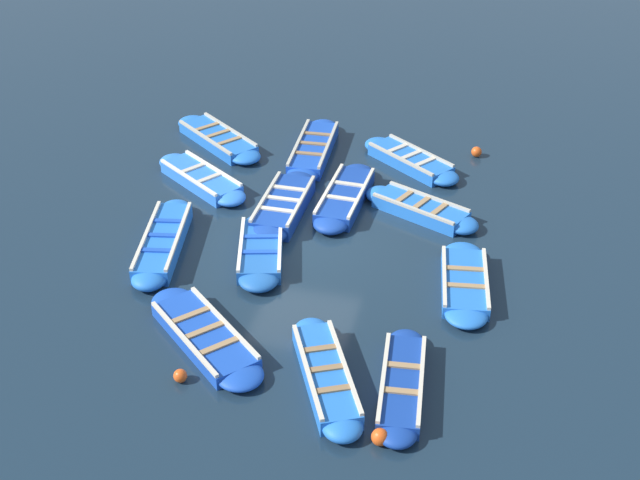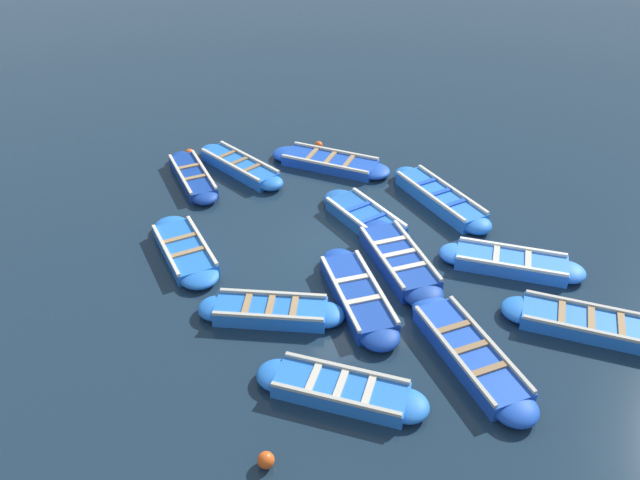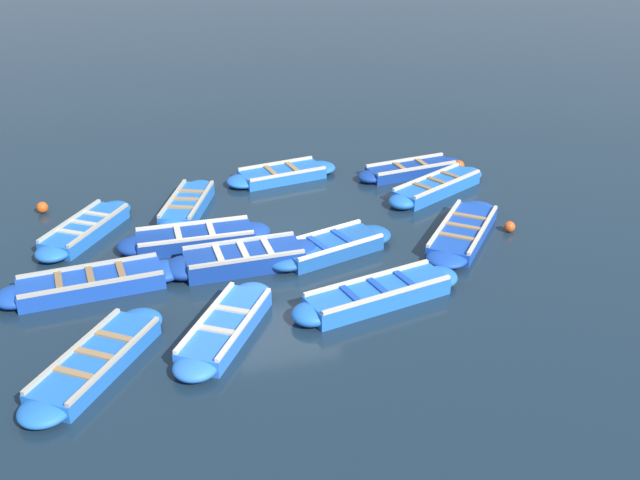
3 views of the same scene
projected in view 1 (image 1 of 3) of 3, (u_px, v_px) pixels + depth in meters
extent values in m
plane|color=#162838|center=(303.00, 238.00, 21.39)|extent=(120.00, 120.00, 0.00)
cube|color=blue|center=(465.00, 283.00, 19.57)|extent=(1.34, 2.45, 0.28)
ellipsoid|color=blue|center=(466.00, 315.00, 18.60)|extent=(1.05, 1.07, 0.28)
ellipsoid|color=blue|center=(463.00, 254.00, 20.54)|extent=(1.05, 1.07, 0.28)
cube|color=beige|center=(486.00, 278.00, 19.43)|extent=(0.44, 2.26, 0.07)
cube|color=beige|center=(444.00, 275.00, 19.51)|extent=(0.44, 2.26, 0.07)
cube|color=#9E7A51|center=(466.00, 286.00, 19.21)|extent=(0.88, 0.28, 0.04)
cube|color=#9E7A51|center=(465.00, 269.00, 19.76)|extent=(0.88, 0.28, 0.04)
cube|color=blue|center=(163.00, 242.00, 20.89)|extent=(1.44, 3.13, 0.36)
ellipsoid|color=blue|center=(149.00, 280.00, 19.62)|extent=(0.93, 0.94, 0.36)
ellipsoid|color=blue|center=(176.00, 210.00, 22.16)|extent=(0.93, 0.94, 0.36)
cube|color=beige|center=(178.00, 235.00, 20.75)|extent=(0.68, 2.92, 0.07)
cube|color=beige|center=(146.00, 234.00, 20.79)|extent=(0.68, 2.92, 0.07)
cube|color=#1947B7|center=(156.00, 250.00, 20.24)|extent=(0.76, 0.29, 0.04)
cube|color=#1947B7|center=(162.00, 235.00, 20.78)|extent=(0.76, 0.29, 0.04)
cube|color=#1947B7|center=(168.00, 221.00, 21.32)|extent=(0.76, 0.29, 0.04)
cube|color=blue|center=(421.00, 209.00, 22.20)|extent=(2.53, 1.70, 0.33)
ellipsoid|color=blue|center=(462.00, 225.00, 21.58)|extent=(1.03, 1.02, 0.33)
ellipsoid|color=blue|center=(381.00, 195.00, 22.82)|extent=(1.03, 1.02, 0.33)
cube|color=#B2AD9E|center=(429.00, 197.00, 22.34)|extent=(2.20, 0.98, 0.07)
cube|color=#B2AD9E|center=(413.00, 209.00, 21.84)|extent=(2.20, 0.98, 0.07)
cube|color=#9E7A51|center=(439.00, 210.00, 21.83)|extent=(0.41, 0.73, 0.04)
cube|color=#9E7A51|center=(421.00, 203.00, 22.10)|extent=(0.41, 0.73, 0.04)
cube|color=#9E7A51|center=(404.00, 197.00, 22.36)|extent=(0.41, 0.73, 0.04)
cube|color=blue|center=(218.00, 139.00, 25.54)|extent=(2.77, 2.40, 0.30)
ellipsoid|color=blue|center=(245.00, 156.00, 24.63)|extent=(1.23, 1.22, 0.30)
ellipsoid|color=blue|center=(193.00, 123.00, 26.46)|extent=(1.23, 1.22, 0.30)
cube|color=#B2AD9E|center=(230.00, 129.00, 25.67)|extent=(2.21, 1.68, 0.07)
cube|color=#B2AD9E|center=(205.00, 137.00, 25.22)|extent=(2.21, 1.68, 0.07)
cube|color=#9E7A51|center=(229.00, 141.00, 25.06)|extent=(0.60, 0.74, 0.04)
cube|color=#9E7A51|center=(218.00, 134.00, 25.45)|extent=(0.60, 0.74, 0.04)
cube|color=#9E7A51|center=(207.00, 127.00, 25.84)|extent=(0.60, 0.74, 0.04)
cube|color=blue|center=(326.00, 376.00, 16.96)|extent=(1.98, 2.86, 0.34)
ellipsoid|color=blue|center=(343.00, 427.00, 15.81)|extent=(1.00, 1.01, 0.34)
ellipsoid|color=blue|center=(312.00, 331.00, 18.11)|extent=(1.00, 1.01, 0.34)
cube|color=beige|center=(345.00, 365.00, 16.91)|extent=(1.31, 2.48, 0.07)
cube|color=beige|center=(307.00, 370.00, 16.79)|extent=(1.31, 2.48, 0.07)
cube|color=olive|center=(333.00, 389.00, 16.37)|extent=(0.69, 0.44, 0.04)
cube|color=olive|center=(326.00, 368.00, 16.86)|extent=(0.69, 0.44, 0.04)
cube|color=olive|center=(320.00, 349.00, 17.35)|extent=(0.69, 0.44, 0.04)
cube|color=blue|center=(410.00, 161.00, 24.40)|extent=(2.55, 2.15, 0.32)
ellipsoid|color=blue|center=(444.00, 178.00, 23.60)|extent=(1.14, 1.13, 0.32)
ellipsoid|color=blue|center=(379.00, 145.00, 25.21)|extent=(1.14, 1.13, 0.32)
cube|color=#B2AD9E|center=(421.00, 150.00, 24.51)|extent=(2.05, 1.47, 0.07)
cube|color=#B2AD9E|center=(400.00, 159.00, 24.09)|extent=(2.05, 1.47, 0.07)
cube|color=beige|center=(425.00, 162.00, 23.97)|extent=(0.55, 0.71, 0.04)
cube|color=beige|center=(411.00, 155.00, 24.31)|extent=(0.55, 0.71, 0.04)
cube|color=beige|center=(397.00, 148.00, 24.65)|extent=(0.55, 0.71, 0.04)
cube|color=#1947B7|center=(205.00, 336.00, 18.00)|extent=(2.81, 2.61, 0.29)
ellipsoid|color=#1947B7|center=(240.00, 375.00, 17.01)|extent=(1.33, 1.33, 0.29)
ellipsoid|color=#1947B7|center=(173.00, 302.00, 18.99)|extent=(1.33, 1.33, 0.29)
cube|color=beige|center=(224.00, 322.00, 18.13)|extent=(2.17, 1.87, 0.07)
cube|color=beige|center=(183.00, 338.00, 17.69)|extent=(2.17, 1.87, 0.07)
cube|color=#9E7A51|center=(219.00, 346.00, 17.49)|extent=(0.68, 0.76, 0.04)
cube|color=#9E7A51|center=(204.00, 330.00, 17.91)|extent=(0.68, 0.76, 0.04)
cube|color=#9E7A51|center=(190.00, 315.00, 18.33)|extent=(0.68, 0.76, 0.04)
cube|color=navy|center=(402.00, 385.00, 16.78)|extent=(1.09, 2.64, 0.29)
ellipsoid|color=navy|center=(397.00, 433.00, 15.72)|extent=(0.81, 0.83, 0.29)
ellipsoid|color=navy|center=(406.00, 342.00, 17.85)|extent=(0.81, 0.83, 0.29)
cube|color=beige|center=(421.00, 379.00, 16.64)|extent=(0.38, 2.50, 0.07)
cube|color=beige|center=(383.00, 376.00, 16.73)|extent=(0.38, 2.50, 0.07)
cube|color=#9E7A51|center=(401.00, 391.00, 16.39)|extent=(0.71, 0.22, 0.04)
cube|color=#9E7A51|center=(404.00, 366.00, 17.00)|extent=(0.71, 0.22, 0.04)
cube|color=blue|center=(201.00, 179.00, 23.52)|extent=(2.62, 2.16, 0.32)
ellipsoid|color=blue|center=(230.00, 197.00, 22.71)|extent=(1.14, 1.13, 0.32)
ellipsoid|color=blue|center=(174.00, 162.00, 24.34)|extent=(1.14, 1.13, 0.32)
cube|color=silver|center=(213.00, 168.00, 23.64)|extent=(2.14, 1.47, 0.07)
cube|color=silver|center=(188.00, 177.00, 23.20)|extent=(2.14, 1.47, 0.07)
cube|color=beige|center=(209.00, 178.00, 23.20)|extent=(0.54, 0.72, 0.04)
cube|color=beige|center=(193.00, 168.00, 23.66)|extent=(0.54, 0.72, 0.04)
cube|color=navy|center=(283.00, 206.00, 22.26)|extent=(1.04, 2.59, 0.40)
ellipsoid|color=navy|center=(268.00, 233.00, 21.21)|extent=(0.94, 0.96, 0.40)
ellipsoid|color=navy|center=(297.00, 182.00, 23.31)|extent=(0.94, 0.96, 0.40)
cube|color=#B2AD9E|center=(301.00, 200.00, 22.04)|extent=(0.13, 2.52, 0.07)
cube|color=#B2AD9E|center=(265.00, 196.00, 22.22)|extent=(0.13, 2.52, 0.07)
cube|color=beige|center=(277.00, 210.00, 21.69)|extent=(0.88, 0.16, 0.04)
cube|color=beige|center=(283.00, 199.00, 22.14)|extent=(0.88, 0.16, 0.04)
cube|color=beige|center=(289.00, 188.00, 22.59)|extent=(0.88, 0.16, 0.04)
cube|color=navy|center=(345.00, 197.00, 22.69)|extent=(0.98, 2.70, 0.34)
ellipsoid|color=navy|center=(331.00, 224.00, 21.60)|extent=(0.87, 0.90, 0.34)
ellipsoid|color=navy|center=(358.00, 173.00, 23.77)|extent=(0.87, 0.90, 0.34)
cube|color=beige|center=(361.00, 193.00, 22.47)|extent=(0.13, 2.63, 0.07)
cube|color=beige|center=(329.00, 188.00, 22.67)|extent=(0.13, 2.63, 0.07)
cube|color=beige|center=(341.00, 198.00, 22.28)|extent=(0.82, 0.15, 0.04)
cube|color=beige|center=(349.00, 184.00, 22.89)|extent=(0.82, 0.15, 0.04)
cube|color=#1E59AD|center=(261.00, 251.00, 20.62)|extent=(1.58, 2.49, 0.32)
ellipsoid|color=#1E59AD|center=(259.00, 279.00, 19.65)|extent=(1.12, 1.14, 0.32)
ellipsoid|color=#1E59AD|center=(263.00, 225.00, 21.59)|extent=(1.12, 1.14, 0.32)
cube|color=silver|center=(280.00, 243.00, 20.52)|extent=(0.70, 2.19, 0.07)
cube|color=silver|center=(241.00, 244.00, 20.51)|extent=(0.70, 2.19, 0.07)
cube|color=#1947B7|center=(260.00, 252.00, 20.25)|extent=(0.87, 0.37, 0.04)
cube|color=#1947B7|center=(261.00, 237.00, 20.80)|extent=(0.87, 0.37, 0.04)
cube|color=#1947B7|center=(313.00, 150.00, 24.93)|extent=(1.15, 2.99, 0.35)
ellipsoid|color=#1947B7|center=(303.00, 174.00, 23.72)|extent=(0.92, 0.95, 0.35)
ellipsoid|color=#1947B7|center=(323.00, 127.00, 26.14)|extent=(0.92, 0.95, 0.35)
cube|color=#B2AD9E|center=(328.00, 144.00, 24.75)|extent=(0.30, 2.87, 0.07)
cube|color=#B2AD9E|center=(298.00, 142.00, 24.88)|extent=(0.30, 2.87, 0.07)
cube|color=olive|center=(309.00, 154.00, 24.31)|extent=(0.83, 0.20, 0.04)
cube|color=olive|center=(313.00, 144.00, 24.83)|extent=(0.83, 0.20, 0.04)
cube|color=olive|center=(317.00, 134.00, 25.34)|extent=(0.83, 0.20, 0.04)
sphere|color=#E05119|center=(180.00, 376.00, 17.01)|extent=(0.27, 0.27, 0.27)
sphere|color=#E05119|center=(476.00, 152.00, 24.89)|extent=(0.29, 0.29, 0.29)
sphere|color=#E05119|center=(380.00, 437.00, 15.62)|extent=(0.32, 0.32, 0.32)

